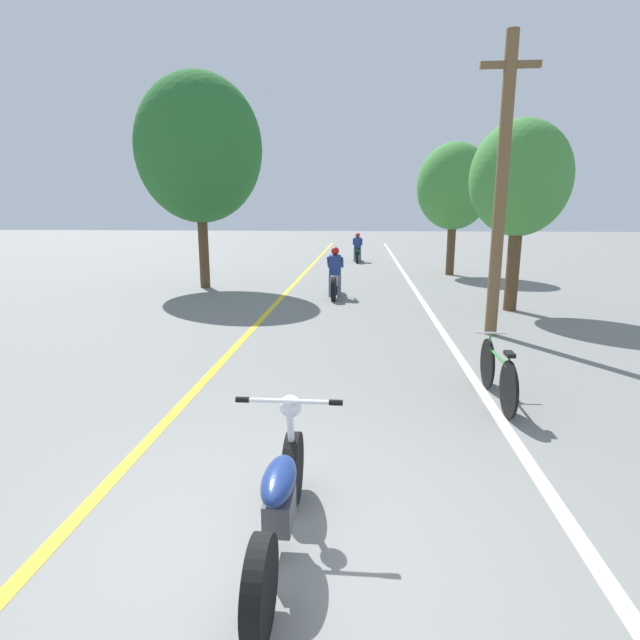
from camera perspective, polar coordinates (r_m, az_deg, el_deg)
ground_plane at (r=4.07m, az=-5.54°, el=-25.41°), size 120.00×120.00×0.00m
lane_stripe_center at (r=15.59m, az=-3.84°, el=3.19°), size 0.14×48.00×0.01m
lane_stripe_edge at (r=15.52m, az=11.11°, el=2.94°), size 0.14×48.00×0.01m
utility_pole at (r=10.59m, az=20.01°, el=14.15°), size 1.10×0.24×5.72m
roadside_tree_right_near at (r=13.45m, az=21.90°, el=14.66°), size 2.41×2.17×4.65m
roadside_tree_right_far at (r=20.43m, az=15.09°, el=14.48°), size 2.85×2.56×5.04m
roadside_tree_left at (r=16.95m, az=-13.69°, el=18.45°), size 3.98×3.58×6.68m
motorcycle_foreground at (r=3.91m, az=-4.55°, el=-19.80°), size 0.87×2.03×1.01m
motorcycle_rider_lead at (r=14.70m, az=1.72°, el=4.80°), size 0.50×2.07×1.46m
motorcycle_rider_far at (r=25.05m, az=4.30°, el=7.88°), size 0.50×2.05×1.42m
bicycle_parked at (r=7.04m, az=19.62°, el=-5.79°), size 0.44×1.78×0.83m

